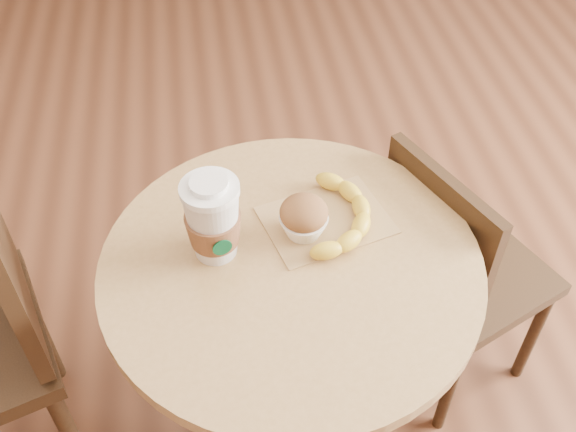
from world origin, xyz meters
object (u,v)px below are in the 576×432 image
Objects in this scene: chair_right at (454,271)px; muffin at (304,218)px; cafe_table at (291,325)px; coffee_cup at (213,221)px; banana at (340,213)px.

muffin is (-0.40, -0.10, 0.36)m from chair_right.
coffee_cup reaches higher than cafe_table.
cafe_table is at bearing -122.70° from banana.
cafe_table is at bearing 87.46° from chair_right.
chair_right is 0.54m from muffin.
coffee_cup is at bearing -173.76° from muffin.
chair_right is at bearing 32.14° from banana.
banana is (0.25, 0.04, -0.06)m from coffee_cup.
cafe_table is 4.20× the size of coffee_cup.
chair_right is at bearing 21.47° from cafe_table.
cafe_table is 0.27m from banana.
cafe_table is 2.98× the size of banana.
coffee_cup is 0.26m from banana.
cafe_table is at bearing -117.66° from muffin.
muffin is (0.17, 0.02, -0.04)m from coffee_cup.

